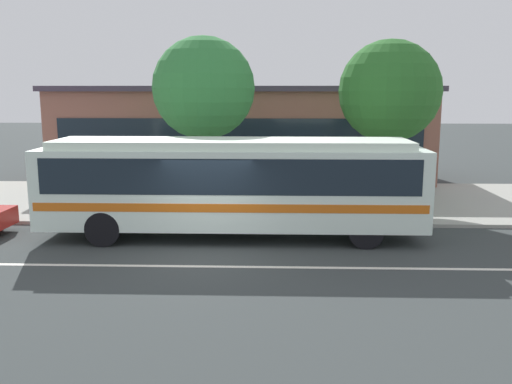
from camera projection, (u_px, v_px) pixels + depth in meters
The scene contains 10 objects.
ground_plane at pixel (205, 257), 14.78m from camera, with size 120.00×120.00×0.00m, color #353B3B.
sidewalk_slab at pixel (228, 200), 22.04m from camera, with size 60.00×8.00×0.12m, color #9E9F96.
lane_stripe_center at pixel (201, 266), 13.99m from camera, with size 56.00×0.16×0.01m, color silver.
transit_bus at pixel (233, 181), 16.46m from camera, with size 11.27×2.50×2.96m.
pedestrian_waiting_near_sign at pixel (107, 186), 19.44m from camera, with size 0.40×0.40×1.64m.
pedestrian_walking_along_curb at pixel (221, 188), 18.82m from camera, with size 0.46×0.46×1.68m.
bus_stop_sign at pixel (371, 174), 17.95m from camera, with size 0.16×0.43×2.45m.
street_tree_near_stop at pixel (204, 88), 20.56m from camera, with size 3.80×3.80×6.23m.
street_tree_mid_block at pixel (390, 91), 20.27m from camera, with size 3.74×3.74×6.09m.
station_building at pixel (243, 132), 27.66m from camera, with size 17.99×6.87×4.56m.
Camera 1 is at (1.84, -14.16, 4.39)m, focal length 38.94 mm.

